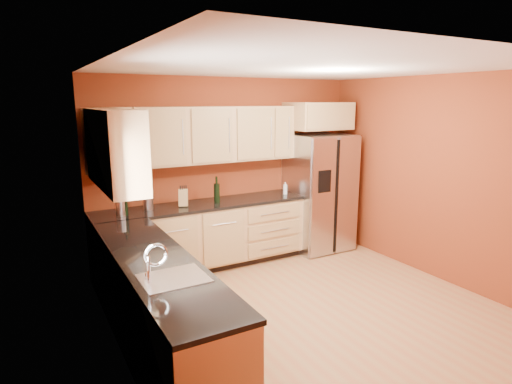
% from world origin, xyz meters
% --- Properties ---
extents(floor, '(4.00, 4.00, 0.00)m').
position_xyz_m(floor, '(0.00, 0.00, 0.00)').
color(floor, '#AD6B43').
rests_on(floor, ground).
extents(ceiling, '(4.00, 4.00, 0.00)m').
position_xyz_m(ceiling, '(0.00, 0.00, 2.60)').
color(ceiling, silver).
rests_on(ceiling, wall_back).
extents(wall_back, '(4.00, 0.04, 2.60)m').
position_xyz_m(wall_back, '(0.00, 2.00, 1.30)').
color(wall_back, maroon).
rests_on(wall_back, floor).
extents(wall_front, '(4.00, 0.04, 2.60)m').
position_xyz_m(wall_front, '(0.00, -2.00, 1.30)').
color(wall_front, maroon).
rests_on(wall_front, floor).
extents(wall_left, '(0.04, 4.00, 2.60)m').
position_xyz_m(wall_left, '(-2.00, 0.00, 1.30)').
color(wall_left, maroon).
rests_on(wall_left, floor).
extents(wall_right, '(0.04, 4.00, 2.60)m').
position_xyz_m(wall_right, '(2.00, 0.00, 1.30)').
color(wall_right, maroon).
rests_on(wall_right, floor).
extents(base_cabinets_back, '(2.90, 0.60, 0.88)m').
position_xyz_m(base_cabinets_back, '(-0.55, 1.70, 0.44)').
color(base_cabinets_back, tan).
rests_on(base_cabinets_back, floor).
extents(base_cabinets_left, '(0.60, 2.80, 0.88)m').
position_xyz_m(base_cabinets_left, '(-1.70, 0.00, 0.44)').
color(base_cabinets_left, tan).
rests_on(base_cabinets_left, floor).
extents(countertop_back, '(2.90, 0.62, 0.04)m').
position_xyz_m(countertop_back, '(-0.55, 1.69, 0.90)').
color(countertop_back, black).
rests_on(countertop_back, base_cabinets_back).
extents(countertop_left, '(0.62, 2.80, 0.04)m').
position_xyz_m(countertop_left, '(-1.69, 0.00, 0.90)').
color(countertop_left, black).
rests_on(countertop_left, base_cabinets_left).
extents(upper_cabinets_back, '(2.30, 0.33, 0.75)m').
position_xyz_m(upper_cabinets_back, '(-0.25, 1.83, 1.83)').
color(upper_cabinets_back, tan).
rests_on(upper_cabinets_back, wall_back).
extents(upper_cabinets_left, '(0.33, 1.35, 0.75)m').
position_xyz_m(upper_cabinets_left, '(-1.83, 0.72, 1.83)').
color(upper_cabinets_left, tan).
rests_on(upper_cabinets_left, wall_left).
extents(corner_upper_cabinet, '(0.67, 0.67, 0.75)m').
position_xyz_m(corner_upper_cabinet, '(-1.67, 1.67, 1.83)').
color(corner_upper_cabinet, tan).
rests_on(corner_upper_cabinet, wall_back).
extents(over_fridge_cabinet, '(0.92, 0.60, 0.40)m').
position_xyz_m(over_fridge_cabinet, '(1.35, 1.70, 2.05)').
color(over_fridge_cabinet, tan).
rests_on(over_fridge_cabinet, wall_back).
extents(refrigerator, '(0.90, 0.75, 1.78)m').
position_xyz_m(refrigerator, '(1.35, 1.62, 0.89)').
color(refrigerator, silver).
rests_on(refrigerator, floor).
extents(window, '(0.03, 0.90, 1.00)m').
position_xyz_m(window, '(-1.98, -0.50, 1.55)').
color(window, white).
rests_on(window, wall_left).
extents(sink_faucet, '(0.50, 0.42, 0.30)m').
position_xyz_m(sink_faucet, '(-1.69, -0.50, 1.07)').
color(sink_faucet, silver).
rests_on(sink_faucet, countertop_left).
extents(canister_left, '(0.16, 0.16, 0.20)m').
position_xyz_m(canister_left, '(-1.63, 1.63, 1.02)').
color(canister_left, silver).
rests_on(canister_left, countertop_back).
extents(canister_right, '(0.14, 0.14, 0.20)m').
position_xyz_m(canister_right, '(-1.27, 1.75, 1.02)').
color(canister_right, silver).
rests_on(canister_right, countertop_back).
extents(wine_bottle_a, '(0.10, 0.10, 0.36)m').
position_xyz_m(wine_bottle_a, '(-0.35, 1.66, 1.10)').
color(wine_bottle_a, black).
rests_on(wine_bottle_a, countertop_back).
extents(wine_bottle_b, '(0.08, 0.08, 0.31)m').
position_xyz_m(wine_bottle_b, '(-1.59, 1.61, 1.08)').
color(wine_bottle_b, black).
rests_on(wine_bottle_b, countertop_back).
extents(knife_block, '(0.15, 0.14, 0.23)m').
position_xyz_m(knife_block, '(-0.82, 1.69, 1.03)').
color(knife_block, tan).
rests_on(knife_block, countertop_back).
extents(soap_dispenser, '(0.07, 0.07, 0.18)m').
position_xyz_m(soap_dispenser, '(0.75, 1.65, 1.01)').
color(soap_dispenser, white).
rests_on(soap_dispenser, countertop_back).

